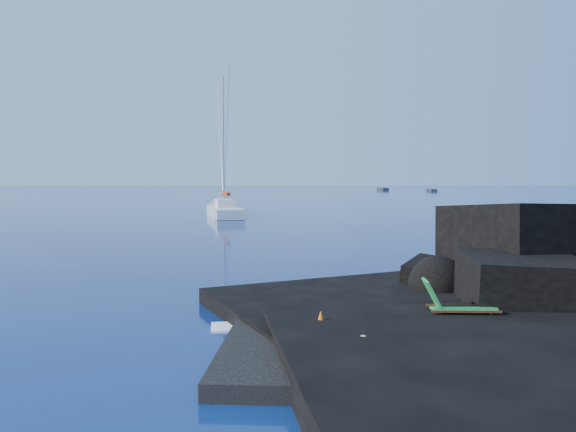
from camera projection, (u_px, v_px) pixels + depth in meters
name	position (u px, v px, depth m)	size (l,w,h in m)	color
ground	(211.00, 364.00, 11.64)	(400.00, 400.00, 0.00)	#030338
beach	(419.00, 353.00, 12.34)	(8.50, 6.00, 0.70)	black
surf_foam	(393.00, 306.00, 16.85)	(10.00, 8.00, 0.06)	white
sailboat	(225.00, 216.00, 53.45)	(2.67, 12.72, 13.33)	silver
deck_chair	(463.00, 299.00, 13.48)	(1.70, 0.74, 1.17)	#1C7E34
towel	(345.00, 352.00, 11.25)	(2.18, 1.03, 0.06)	white
sunbather	(345.00, 344.00, 11.24)	(1.87, 0.46, 0.25)	#DFAA75
marker_cone	(321.00, 321.00, 12.79)	(0.32, 0.32, 0.48)	orange
distant_boat_a	(383.00, 190.00, 145.03)	(1.56, 5.03, 0.67)	#26272C
distant_boat_b	(432.00, 191.00, 135.69)	(1.40, 4.50, 0.60)	#242429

